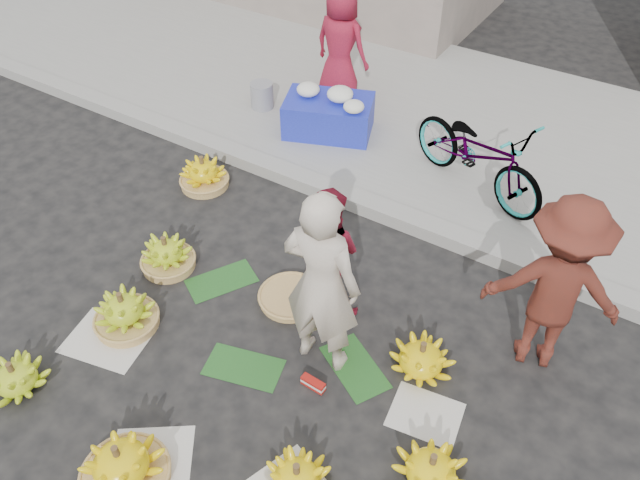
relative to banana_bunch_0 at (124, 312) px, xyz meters
The scene contains 22 objects.
ground 1.34m from the banana_bunch_0, 16.44° to the left, with size 80.00×80.00×0.00m, color black.
curb 2.87m from the banana_bunch_0, 63.70° to the left, with size 40.00×0.25×0.15m, color gray.
sidewalk 4.85m from the banana_bunch_0, 74.77° to the left, with size 40.00×4.00×0.12m, color gray.
newspaper_scatter 1.35m from the banana_bunch_0, 18.44° to the right, with size 3.20×1.80×0.00m, color silver, non-canonical shape.
banana_leaves 1.32m from the banana_bunch_0, 26.14° to the left, with size 2.00×1.00×0.00m, color #194D1A, non-canonical shape.
banana_bunch_0 is the anchor object (origin of this frame).
banana_bunch_1 1.00m from the banana_bunch_0, 105.89° to the right, with size 0.62×0.62×0.31m.
banana_bunch_2 1.50m from the banana_bunch_0, 45.37° to the right, with size 0.64×0.64×0.44m.
banana_bunch_3 2.19m from the banana_bunch_0, 12.14° to the right, with size 0.60×0.60×0.31m.
banana_bunch_4 2.92m from the banana_bunch_0, ahead, with size 0.61×0.61×0.32m.
banana_bunch_5 2.62m from the banana_bunch_0, 21.43° to the left, with size 0.54×0.54×0.33m.
banana_bunch_6 0.79m from the banana_bunch_0, 104.49° to the left, with size 0.56×0.56×0.38m.
banana_bunch_7 2.12m from the banana_bunch_0, 110.81° to the left, with size 0.54×0.54×0.39m.
basket_spare 1.49m from the banana_bunch_0, 43.56° to the left, with size 0.58×0.58×0.07m, color #AC8348.
incense_stack 1.81m from the banana_bunch_0, 10.25° to the left, with size 0.21×0.07×0.09m, color #B21913.
vendor_cream 1.92m from the banana_bunch_0, 20.95° to the left, with size 0.64×0.42×1.76m, color beige.
vendor_red 1.87m from the banana_bunch_0, 39.72° to the left, with size 0.65×0.50×1.33m, color #A91A30.
man_striped 3.64m from the banana_bunch_0, 26.90° to the left, with size 1.07×0.62×1.66m, color maroon.
flower_table 3.56m from the banana_bunch_0, 90.73° to the left, with size 1.22×0.99×0.61m.
grey_bucket 3.77m from the banana_bunch_0, 107.02° to the left, with size 0.30×0.30×0.34m, color gray.
flower_vendor 4.40m from the banana_bunch_0, 94.62° to the left, with size 0.74×0.48×1.52m, color #A91A30.
bicycle 3.93m from the banana_bunch_0, 60.67° to the left, with size 1.77×0.62×0.93m, color gray.
Camera 1 is at (2.14, -2.56, 4.35)m, focal length 35.00 mm.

